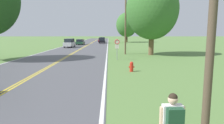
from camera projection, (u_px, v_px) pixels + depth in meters
The scene contains 10 objects.
hitchhiker_person at pixel (173, 122), 4.51m from camera, with size 0.59×0.42×1.73m.
fire_hydrant at pixel (132, 66), 16.05m from camera, with size 0.46×0.30×0.81m.
traffic_sign at pixel (117, 44), 22.95m from camera, with size 0.60×0.10×2.39m.
utility_pole_midground at pixel (126, 21), 28.77m from camera, with size 1.80×0.24×9.45m.
tree_left_verge at pixel (152, 10), 27.56m from camera, with size 7.21×7.21×10.47m.
tree_mid_treeline at pixel (127, 25), 67.33m from camera, with size 7.12×7.12×9.99m.
car_silver_suv_approaching at pixel (69, 43), 43.53m from camera, with size 1.94×4.52×1.90m.
car_dark_green_hatchback_mid_near at pixel (80, 42), 53.57m from camera, with size 1.98×4.27×1.48m.
car_black_van_mid_far at pixel (102, 40), 61.82m from camera, with size 1.90×4.18×1.85m.
car_maroon_hatchback_receding at pixel (101, 40), 68.83m from camera, with size 1.91×3.87×1.48m.
Camera 1 is at (5.51, -1.96, 3.06)m, focal length 32.00 mm.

